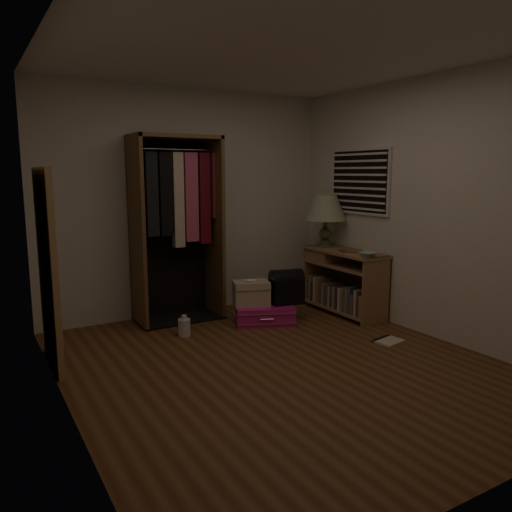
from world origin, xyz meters
name	(u,v)px	position (x,y,z in m)	size (l,w,h in m)	color
ground	(282,365)	(0.00, 0.00, 0.00)	(4.00, 4.00, 0.00)	#573319
room_walls	(288,191)	(0.08, 0.04, 1.50)	(3.52, 4.02, 2.60)	beige
console_bookshelf	(341,280)	(1.53, 1.04, 0.39)	(0.42, 1.12, 0.75)	#916946
open_wardrobe	(178,214)	(-0.22, 1.77, 1.20)	(0.98, 0.50, 2.05)	brown
floor_mirror	(48,269)	(-1.70, 1.00, 0.85)	(0.06, 0.80, 1.70)	#AA8052
pink_suitcase	(265,313)	(0.53, 1.15, 0.10)	(0.79, 0.70, 0.20)	#BE1775
train_case	(251,293)	(0.40, 1.23, 0.34)	(0.46, 0.39, 0.29)	#B5A78A
black_bag	(286,286)	(0.78, 1.09, 0.40)	(0.40, 0.30, 0.39)	black
table_lamp	(326,209)	(1.54, 1.38, 1.22)	(0.55, 0.55, 0.64)	#3B4D25
brass_tray	(350,251)	(1.54, 0.92, 0.76)	(0.25, 0.25, 0.01)	#AB7A42
ceramic_bowl	(368,254)	(1.49, 0.57, 0.77)	(0.19, 0.19, 0.05)	#96B49E
white_jug	(184,327)	(-0.42, 1.17, 0.09)	(0.14, 0.14, 0.22)	silver
floor_book	(387,341)	(1.23, -0.03, 0.01)	(0.30, 0.26, 0.02)	beige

